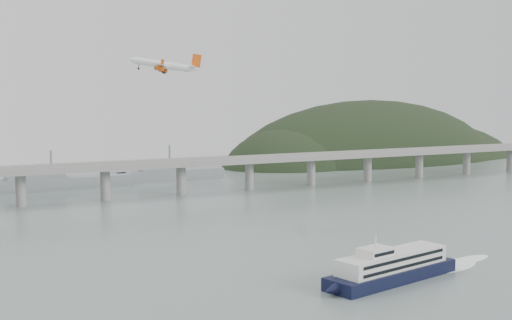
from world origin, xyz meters
TOP-DOWN VIEW (x-y plane):
  - ground at (0.00, 0.00)m, footprint 900.00×900.00m
  - bridge at (-1.15, 200.00)m, footprint 800.00×22.00m
  - headland at (285.18, 331.75)m, footprint 365.00×155.00m
  - ferry at (10.53, -28.50)m, footprint 92.57×30.98m
  - airliner at (-27.62, 96.32)m, footprint 32.38×30.44m

SIDE VIEW (x-z plane):
  - headland at x=285.18m, z-range -97.34..58.66m
  - ground at x=0.00m, z-range 0.00..0.00m
  - ferry at x=10.53m, z-range -4.04..13.61m
  - bridge at x=-1.15m, z-range 5.70..29.60m
  - airliner at x=-27.62m, z-range 74.27..83.97m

